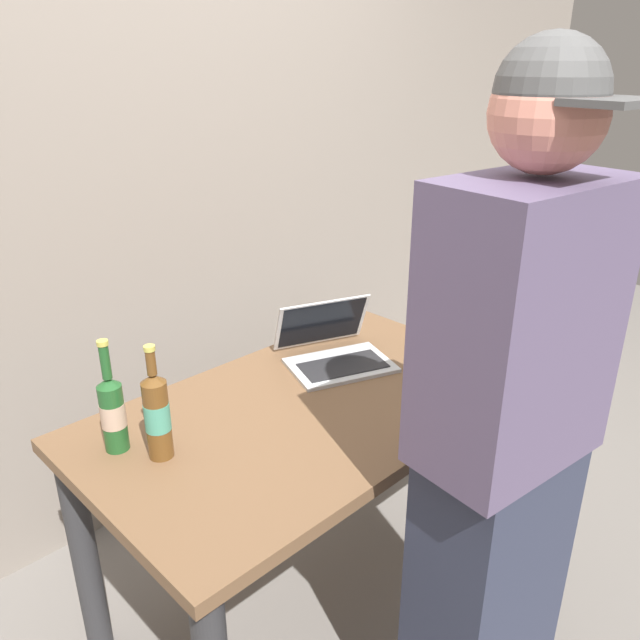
% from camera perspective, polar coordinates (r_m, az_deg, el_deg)
% --- Properties ---
extents(ground_plane, '(8.00, 8.00, 0.00)m').
position_cam_1_polar(ground_plane, '(2.30, -0.81, -23.94)').
color(ground_plane, slate).
rests_on(ground_plane, ground).
extents(desk, '(1.30, 0.76, 0.75)m').
position_cam_1_polar(desk, '(1.89, -0.92, -11.02)').
color(desk, brown).
rests_on(desk, ground).
extents(laptop, '(0.41, 0.40, 0.19)m').
position_cam_1_polar(laptop, '(2.05, 1.26, -2.67)').
color(laptop, '#B7BABC').
rests_on(laptop, desk).
extents(beer_bottle_amber, '(0.06, 0.06, 0.30)m').
position_cam_1_polar(beer_bottle_amber, '(1.66, -18.40, -7.90)').
color(beer_bottle_amber, '#1E5123').
rests_on(beer_bottle_amber, desk).
extents(beer_bottle_green, '(0.06, 0.06, 0.31)m').
position_cam_1_polar(beer_bottle_green, '(1.59, -14.64, -8.31)').
color(beer_bottle_green, brown).
rests_on(beer_bottle_green, desk).
extents(person_figure, '(0.42, 0.32, 1.72)m').
position_cam_1_polar(person_figure, '(1.43, 16.21, -12.09)').
color(person_figure, '#2D3347').
rests_on(person_figure, ground).
extents(back_wall, '(6.00, 0.10, 2.60)m').
position_cam_1_polar(back_wall, '(2.31, -16.34, 12.65)').
color(back_wall, gray).
rests_on(back_wall, ground).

